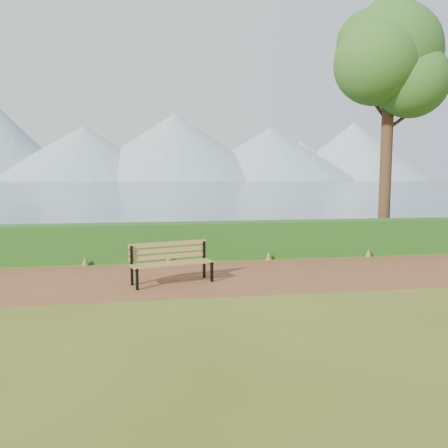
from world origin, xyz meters
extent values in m
plane|color=#425117|center=(0.00, 0.00, 0.00)|extent=(140.00, 140.00, 0.00)
cube|color=brown|center=(0.00, 0.30, 0.01)|extent=(40.00, 3.40, 0.01)
cube|color=#174A15|center=(0.00, 2.60, 0.50)|extent=(32.00, 0.85, 1.00)
cube|color=#43596C|center=(0.00, 260.00, 0.01)|extent=(700.00, 510.00, 0.00)
cone|color=#7A93A2|center=(-60.00, 395.00, 24.00)|extent=(160.00, 160.00, 48.00)
cone|color=#7A93A2|center=(20.00, 405.00, 31.00)|extent=(190.00, 190.00, 62.00)
cone|color=#7A93A2|center=(110.00, 400.00, 25.00)|extent=(170.00, 170.00, 50.00)
cone|color=#7A93A2|center=(200.00, 410.00, 29.00)|extent=(150.00, 150.00, 58.00)
cone|color=#7A93A2|center=(-10.00, 430.00, 17.50)|extent=(120.00, 120.00, 35.00)
cone|color=#7A93A2|center=(150.00, 425.00, 20.00)|extent=(130.00, 130.00, 40.00)
cube|color=black|center=(-1.82, -0.63, 0.22)|extent=(0.06, 0.07, 0.43)
cube|color=black|center=(-1.93, -0.22, 0.41)|extent=(0.06, 0.07, 0.83)
cube|color=black|center=(-1.88, -0.43, 0.40)|extent=(0.19, 0.49, 0.05)
cube|color=black|center=(-0.26, -0.18, 0.22)|extent=(0.06, 0.07, 0.43)
cube|color=black|center=(-0.38, 0.23, 0.41)|extent=(0.06, 0.07, 0.83)
cube|color=black|center=(-0.32, 0.02, 0.40)|extent=(0.19, 0.49, 0.05)
cube|color=olive|center=(-1.05, -0.38, 0.43)|extent=(1.69, 0.56, 0.03)
cube|color=olive|center=(-1.08, -0.26, 0.43)|extent=(1.69, 0.56, 0.03)
cube|color=olive|center=(-1.11, -0.14, 0.43)|extent=(1.69, 0.56, 0.03)
cube|color=olive|center=(-1.15, -0.03, 0.43)|extent=(1.69, 0.56, 0.03)
cube|color=olive|center=(-1.16, 0.03, 0.55)|extent=(1.68, 0.52, 0.10)
cube|color=olive|center=(-1.16, 0.03, 0.68)|extent=(1.68, 0.52, 0.10)
cube|color=olive|center=(-1.16, 0.03, 0.82)|extent=(1.68, 0.52, 0.10)
cylinder|color=#341E15|center=(5.96, 3.87, 3.32)|extent=(0.37, 0.37, 6.64)
sphere|color=#20511B|center=(5.96, 3.87, 6.09)|extent=(3.14, 3.14, 3.14)
sphere|color=#20511B|center=(6.67, 4.38, 5.53)|extent=(2.40, 2.40, 2.40)
sphere|color=#20511B|center=(5.31, 3.47, 5.72)|extent=(2.58, 2.58, 2.58)
sphere|color=#20511B|center=(6.41, 3.33, 5.16)|extent=(2.21, 2.21, 2.21)
sphere|color=#20511B|center=(5.44, 4.29, 6.55)|extent=(2.03, 2.03, 2.03)
sphere|color=#20511B|center=(6.02, 3.98, 7.01)|extent=(1.84, 1.84, 1.84)
cylinder|color=#341E15|center=(6.37, 3.87, 4.06)|extent=(0.97, 0.11, 0.73)
cylinder|color=#341E15|center=(5.59, 3.96, 4.52)|extent=(0.75, 0.35, 0.66)
camera|label=1|loc=(-1.49, -9.27, 2.22)|focal=35.00mm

